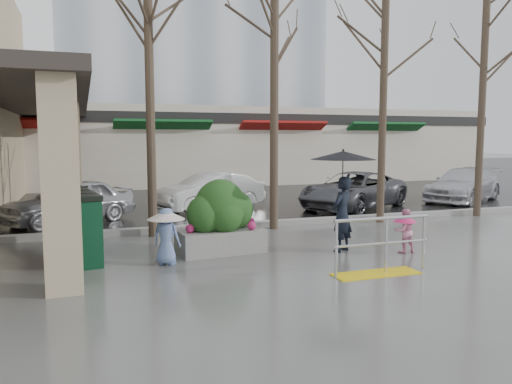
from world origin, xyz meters
TOP-DOWN VIEW (x-y plane):
  - ground at (0.00, 0.00)m, footprint 120.00×120.00m
  - street_asphalt at (0.00, 22.00)m, footprint 120.00×36.00m
  - curb at (0.00, 4.00)m, footprint 120.00×0.30m
  - canopy_slab at (-4.80, 8.00)m, footprint 2.80×18.00m
  - pillar_front at (-3.90, -0.50)m, footprint 0.55×0.55m
  - pillar_back at (-3.90, 6.00)m, footprint 0.55×0.55m
  - storefront_row at (2.00, 17.97)m, footprint 34.00×6.74m
  - office_tower at (4.00, 30.00)m, footprint 18.00×12.00m
  - handrail at (1.36, -1.20)m, footprint 1.90×0.50m
  - tree_west at (-2.00, 3.60)m, footprint 3.20×3.20m
  - tree_midwest at (1.20, 3.60)m, footprint 3.20×3.20m
  - tree_mideast at (4.50, 3.60)m, footprint 3.20×3.20m
  - tree_east at (8.00, 3.60)m, footprint 3.20×3.20m
  - woman at (1.60, 0.61)m, footprint 1.40×1.40m
  - child_pink at (2.79, 0.06)m, footprint 0.48×0.48m
  - child_blue at (-2.12, 0.70)m, footprint 0.73×0.73m
  - planter at (-0.86, 1.37)m, footprint 1.86×1.09m
  - news_boxes at (-3.71, 1.93)m, footprint 0.93×2.49m
  - car_a at (-3.98, 6.36)m, footprint 3.95×3.10m
  - car_b at (0.41, 7.51)m, footprint 4.05×2.62m
  - car_c at (5.17, 6.29)m, footprint 4.97×4.06m
  - car_d at (10.24, 6.75)m, footprint 4.66×3.61m

SIDE VIEW (x-z plane):
  - ground at x=0.00m, z-range 0.00..0.00m
  - street_asphalt at x=0.00m, z-range 0.00..0.01m
  - curb at x=0.00m, z-range 0.00..0.15m
  - handrail at x=1.36m, z-range -0.14..0.89m
  - child_pink at x=2.79m, z-range 0.06..1.00m
  - car_a at x=-3.98m, z-range 0.00..1.26m
  - car_b at x=0.41m, z-range 0.00..1.26m
  - car_c at x=5.17m, z-range 0.00..1.26m
  - car_d at x=10.24m, z-range 0.00..1.26m
  - news_boxes at x=-3.71m, z-range 0.00..1.36m
  - child_blue at x=-2.12m, z-range 0.13..1.23m
  - planter at x=-0.86m, z-range -0.04..1.53m
  - woman at x=1.60m, z-range 0.33..2.52m
  - pillar_front at x=-3.90m, z-range 0.00..3.50m
  - pillar_back at x=-3.90m, z-range 0.00..3.50m
  - storefront_row at x=2.00m, z-range 0.01..4.01m
  - canopy_slab at x=-4.80m, z-range 3.50..3.75m
  - tree_mideast at x=4.50m, z-range 1.61..8.11m
  - tree_west at x=-2.00m, z-range 1.68..8.48m
  - tree_midwest at x=1.20m, z-range 1.73..8.73m
  - tree_east at x=8.00m, z-range 1.78..8.98m
  - office_tower at x=4.00m, z-range 0.00..25.00m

